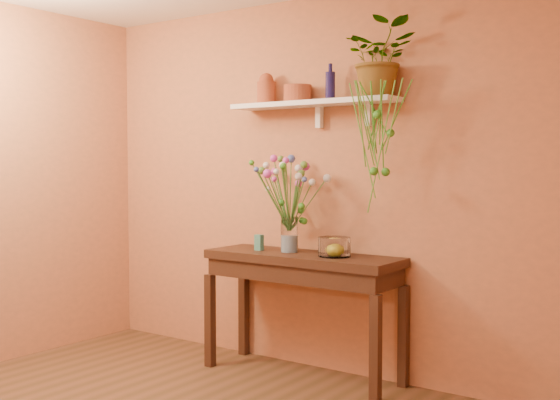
{
  "coord_description": "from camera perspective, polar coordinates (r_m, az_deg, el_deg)",
  "views": [
    {
      "loc": [
        2.74,
        -2.27,
        1.5
      ],
      "look_at": [
        0.0,
        1.55,
        1.25
      ],
      "focal_mm": 44.66,
      "sensor_mm": 36.0,
      "label": 1
    }
  ],
  "objects": [
    {
      "name": "terracotta_jug",
      "position": [
        5.23,
        -1.13,
        9.05
      ],
      "size": [
        0.17,
        0.17,
        0.23
      ],
      "color": "#9B432C",
      "rests_on": "wall_shelf"
    },
    {
      "name": "blue_bottle",
      "position": [
        4.91,
        4.14,
        9.35
      ],
      "size": [
        0.08,
        0.08,
        0.25
      ],
      "color": "#171446",
      "rests_on": "wall_shelf"
    },
    {
      "name": "wall_shelf",
      "position": [
        4.95,
        2.78,
        7.85
      ],
      "size": [
        1.3,
        0.24,
        0.19
      ],
      "color": "white",
      "rests_on": "room"
    },
    {
      "name": "glass_bowl",
      "position": [
        4.73,
        4.47,
        -3.91
      ],
      "size": [
        0.22,
        0.22,
        0.13
      ],
      "color": "white",
      "rests_on": "sideboard"
    },
    {
      "name": "plant_fronds",
      "position": [
        4.51,
        8.07,
        5.18
      ],
      "size": [
        0.43,
        0.27,
        0.85
      ],
      "color": "#347F20",
      "rests_on": "wall_shelf"
    },
    {
      "name": "room",
      "position": [
        3.56,
        -14.69,
        0.55
      ],
      "size": [
        4.04,
        4.04,
        2.7
      ],
      "color": "brown",
      "rests_on": "ground"
    },
    {
      "name": "lemon",
      "position": [
        4.73,
        4.51,
        -4.06
      ],
      "size": [
        0.09,
        0.09,
        0.09
      ],
      "primitive_type": "sphere",
      "color": "yellow",
      "rests_on": "glass_bowl"
    },
    {
      "name": "glass_vase",
      "position": [
        4.95,
        0.77,
        -3.05
      ],
      "size": [
        0.12,
        0.12,
        0.25
      ],
      "color": "white",
      "rests_on": "sideboard"
    },
    {
      "name": "spider_plant",
      "position": [
        4.72,
        8.23,
        11.39
      ],
      "size": [
        0.57,
        0.54,
        0.5
      ],
      "primitive_type": "imported",
      "rotation": [
        0.0,
        0.0,
        0.43
      ],
      "color": "#347F20",
      "rests_on": "wall_shelf"
    },
    {
      "name": "bouquet",
      "position": [
        4.92,
        0.8,
        1.52
      ],
      "size": [
        0.55,
        0.55,
        0.54
      ],
      "color": "#386B28",
      "rests_on": "glass_vase"
    },
    {
      "name": "terracotta_pot",
      "position": [
        5.06,
        1.45,
        8.7
      ],
      "size": [
        0.22,
        0.22,
        0.12
      ],
      "primitive_type": "cylinder",
      "rotation": [
        0.0,
        0.0,
        0.1
      ],
      "color": "#9B432C",
      "rests_on": "wall_shelf"
    },
    {
      "name": "sideboard",
      "position": [
        4.9,
        1.83,
        -5.87
      ],
      "size": [
        1.43,
        0.46,
        0.87
      ],
      "color": "#382116",
      "rests_on": "ground"
    },
    {
      "name": "carton",
      "position": [
        5.05,
        -1.72,
        -3.5
      ],
      "size": [
        0.06,
        0.05,
        0.11
      ],
      "primitive_type": "cube",
      "rotation": [
        0.0,
        0.0,
        -0.04
      ],
      "color": "#2A6180",
      "rests_on": "sideboard"
    }
  ]
}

